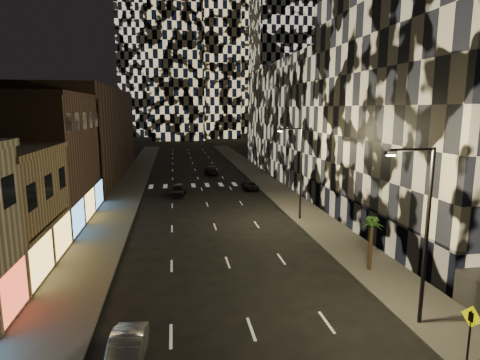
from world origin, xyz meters
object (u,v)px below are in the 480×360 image
object	(u,v)px
car_silver_parked	(126,353)
palm_tree	(372,226)
streetlight_near	(423,225)
streetlight_far	(299,167)
car_dark_midlane	(178,190)
car_dark_oncoming	(211,170)
car_dark_rightlane	(251,186)
ped_sign	(470,326)

from	to	relation	value
car_silver_parked	palm_tree	size ratio (longest dim) A/B	1.11
streetlight_near	streetlight_far	size ratio (longest dim) A/B	1.00
car_dark_midlane	streetlight_far	bearing A→B (deg)	-40.91
car_silver_parked	car_dark_oncoming	world-z (taller)	car_dark_oncoming
car_dark_rightlane	streetlight_far	bearing A→B (deg)	-83.00
streetlight_far	palm_tree	world-z (taller)	streetlight_far
car_dark_midlane	car_dark_rightlane	size ratio (longest dim) A/B	1.07
streetlight_far	ped_sign	xyz separation A→B (m)	(-0.06, -23.76, -3.25)
ped_sign	palm_tree	distance (m)	10.70
car_dark_midlane	palm_tree	distance (m)	29.40
car_silver_parked	ped_sign	xyz separation A→B (m)	(14.16, -2.68, 1.42)
streetlight_near	car_dark_oncoming	distance (m)	50.28
car_dark_rightlane	ped_sign	bearing A→B (deg)	-87.11
streetlight_near	streetlight_far	bearing A→B (deg)	90.00
streetlight_near	streetlight_far	distance (m)	20.00
car_silver_parked	ped_sign	world-z (taller)	ped_sign
car_silver_parked	car_dark_rightlane	distance (m)	38.57
car_dark_midlane	ped_sign	xyz separation A→B (m)	(11.57, -37.04, 1.37)
car_dark_oncoming	palm_tree	size ratio (longest dim) A/B	1.31
streetlight_far	car_dark_midlane	size ratio (longest dim) A/B	2.10
car_dark_oncoming	streetlight_near	bearing A→B (deg)	94.90
car_dark_rightlane	car_dark_oncoming	bearing A→B (deg)	106.13
car_dark_oncoming	ped_sign	distance (m)	53.81
ped_sign	palm_tree	size ratio (longest dim) A/B	0.77
streetlight_near	car_dark_midlane	size ratio (longest dim) A/B	2.10
streetlight_near	palm_tree	size ratio (longest dim) A/B	2.43
car_dark_oncoming	car_dark_rightlane	world-z (taller)	car_dark_oncoming
car_silver_parked	car_dark_midlane	size ratio (longest dim) A/B	0.96
streetlight_near	car_dark_rightlane	xyz separation A→B (m)	(-1.80, 35.44, -4.80)
car_silver_parked	car_dark_midlane	xyz separation A→B (m)	(2.59, 34.36, 0.05)
car_silver_parked	car_dark_rightlane	world-z (taller)	car_silver_parked
streetlight_far	ped_sign	bearing A→B (deg)	-90.14
car_dark_midlane	car_dark_rightlane	xyz separation A→B (m)	(9.82, 2.16, -0.18)
car_dark_midlane	streetlight_near	bearing A→B (deg)	-62.86
streetlight_far	car_dark_rightlane	bearing A→B (deg)	96.66
car_dark_midlane	ped_sign	world-z (taller)	ped_sign
car_silver_parked	car_dark_oncoming	size ratio (longest dim) A/B	0.85
streetlight_near	ped_sign	bearing A→B (deg)	-90.86
car_dark_oncoming	palm_tree	world-z (taller)	palm_tree
streetlight_near	ped_sign	size ratio (longest dim) A/B	3.16
car_dark_midlane	palm_tree	world-z (taller)	palm_tree
car_dark_midlane	car_dark_rightlane	bearing A→B (deg)	20.31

